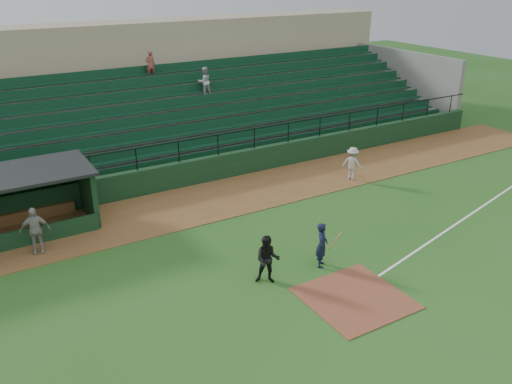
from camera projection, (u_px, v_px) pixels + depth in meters
ground at (335, 283)px, 17.36m from camera, size 90.00×90.00×0.00m
warning_track at (221, 198)px, 23.69m from camera, size 40.00×4.00×0.03m
home_plate_dirt at (355, 298)px, 16.56m from camera, size 3.00×3.00×0.03m
foul_line at (469, 215)px, 22.07m from camera, size 17.49×4.44×0.01m
stadium_structure at (150, 107)px, 29.49m from camera, size 38.00×13.08×6.40m
batter_at_plate at (322, 245)px, 18.07m from camera, size 1.13×0.72×1.61m
umpire at (268, 260)px, 17.12m from camera, size 1.01×0.96×1.65m
runner at (352, 163)px, 25.46m from camera, size 1.02×1.19×1.60m
dugout_player_a at (35, 230)px, 18.86m from camera, size 1.09×0.61×1.74m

